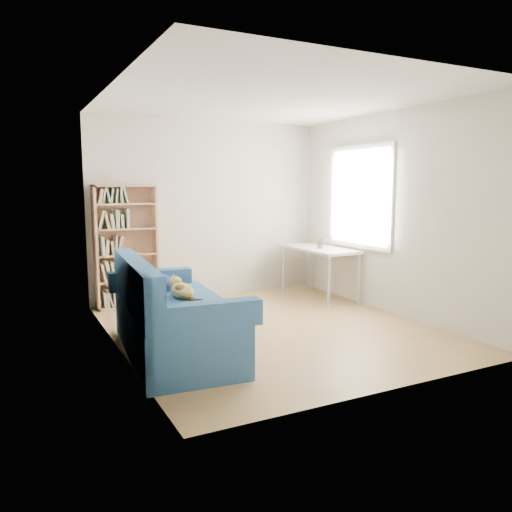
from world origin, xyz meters
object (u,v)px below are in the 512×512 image
Objects in this scene: sofa at (170,318)px; bookshelf at (126,251)px; pen_cup at (320,244)px; desk at (319,252)px.

bookshelf is at bearing 93.16° from sofa.
pen_cup is (2.67, 1.34, 0.45)m from sofa.
desk is at bearing 32.79° from sofa.
sofa is 2.21m from bookshelf.
sofa reaches higher than desk.
bookshelf is (0.06, 2.17, 0.41)m from sofa.
bookshelf is 1.26× the size of desk.
sofa is 1.53× the size of desk.
sofa is at bearing -151.95° from desk.
bookshelf is at bearing 162.36° from pen_cup.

